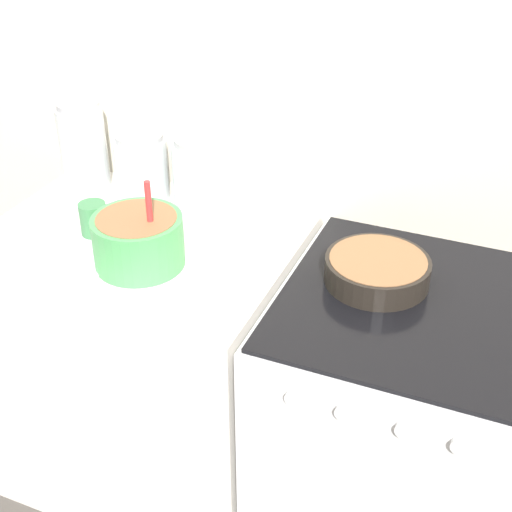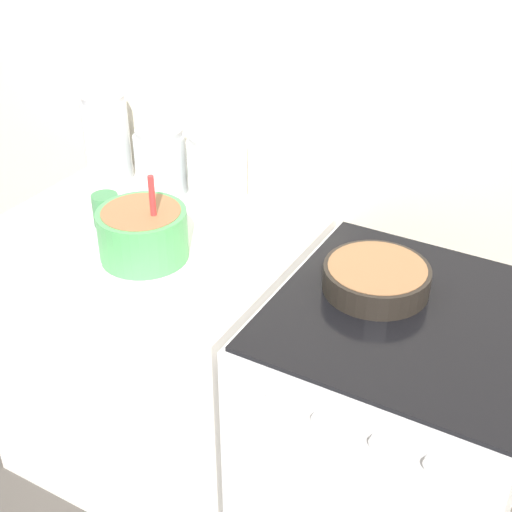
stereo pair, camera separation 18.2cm
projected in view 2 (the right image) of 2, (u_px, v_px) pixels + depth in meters
wall_back at (347, 112)px, 1.95m from camera, size 4.75×0.05×2.40m
countertop_cabinet at (158, 351)px, 2.26m from camera, size 0.87×0.69×0.88m
stove at (391, 442)px, 1.94m from camera, size 0.66×0.70×0.88m
mixing_bowl at (143, 231)px, 1.88m from camera, size 0.24×0.24×0.25m
baking_pan at (376, 278)px, 1.77m from camera, size 0.27×0.27×0.07m
storage_jar_left at (108, 143)px, 2.27m from camera, size 0.14×0.14×0.28m
storage_jar_middle at (161, 165)px, 2.20m from camera, size 0.16×0.16×0.21m
storage_jar_right at (217, 176)px, 2.11m from camera, size 0.18×0.18×0.23m
tin_can at (106, 211)px, 2.03m from camera, size 0.08×0.08×0.10m
recipe_page at (78, 249)px, 1.94m from camera, size 0.30×0.29×0.01m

